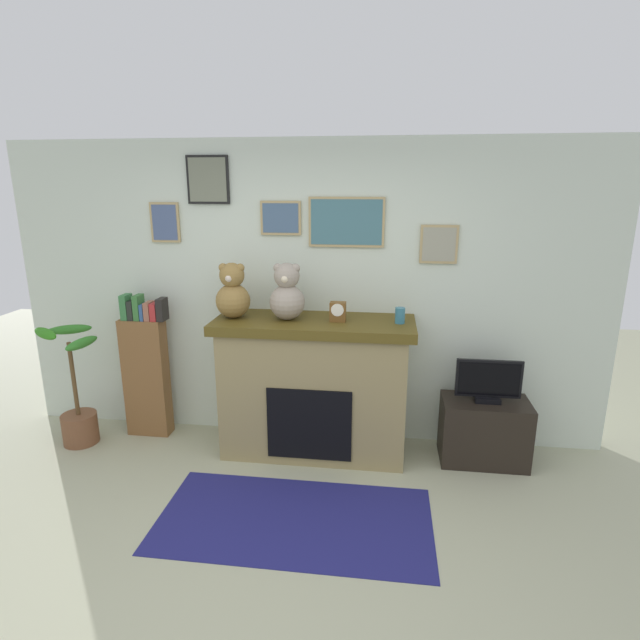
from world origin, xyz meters
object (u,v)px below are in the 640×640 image
Objects in this scene: television at (488,382)px; teddy_bear_brown at (287,294)px; tv_stand at (484,431)px; mantel_clock at (338,312)px; candle_jar at (400,315)px; bookshelf at (146,370)px; potted_plant at (77,404)px; fireplace at (314,386)px; teddy_bear_grey at (233,293)px.

television is 1.76m from teddy_bear_brown.
tv_stand is 4.45× the size of mantel_clock.
candle_jar is at bearing 0.04° from teddy_bear_brown.
bookshelf is 1.20× the size of potted_plant.
tv_stand is at bearing 1.44° from candle_jar.
teddy_bear_brown reaches higher than tv_stand.
teddy_bear_grey is at bearing -178.43° from fireplace.
mantel_clock is at bearing -179.13° from television.
potted_plant is 1.74m from teddy_bear_grey.
mantel_clock is 0.34× the size of teddy_bear_grey.
bookshelf is 8.38× the size of mantel_clock.
teddy_bear_brown is (-1.63, -0.02, 1.11)m from tv_stand.
tv_stand is at bearing -1.94° from bookshelf.
potted_plant is 7.01× the size of mantel_clock.
television is at bearing 1.33° from candle_jar.
mantel_clock reaches higher than television.
candle_jar is at bearing 0.19° from mantel_clock.
fireplace is 1.03m from teddy_bear_grey.
teddy_bear_brown is at bearing -0.00° from teddy_bear_grey.
mantel_clock reaches higher than fireplace.
fireplace is 1.49× the size of potted_plant.
candle_jar is 0.27× the size of teddy_bear_brown.
teddy_bear_brown is (-1.63, -0.02, 0.68)m from television.
television is 0.90m from candle_jar.
teddy_bear_brown is at bearing -175.16° from fireplace.
mantel_clock is at bearing -179.81° from candle_jar.
fireplace is 2.35× the size of tv_stand.
bookshelf is at bearing 178.03° from television.
candle_jar is at bearing -178.56° from tv_stand.
fireplace is 2.10m from potted_plant.
teddy_bear_grey reaches higher than potted_plant.
bookshelf reaches higher than fireplace.
fireplace is at bearing -179.98° from tv_stand.
tv_stand is 5.49× the size of candle_jar.
teddy_bear_grey reaches higher than television.
teddy_bear_brown is at bearing -179.34° from tv_stand.
teddy_bear_grey reaches higher than tv_stand.
fireplace is 3.58× the size of teddy_bear_grey.
television is at bearing 0.87° from mantel_clock.
teddy_bear_brown is (-0.22, -0.02, 0.79)m from fireplace.
mantel_clock is 0.34× the size of teddy_bear_brown.
television is 3.31× the size of mantel_clock.
candle_jar reaches higher than fireplace.
teddy_bear_grey is at bearing -179.48° from tv_stand.
tv_stand is at bearing 0.02° from fireplace.
fireplace is at bearing 178.52° from candle_jar.
potted_plant reaches higher than tv_stand.
candle_jar reaches higher than potted_plant.
potted_plant is (-0.54, -0.26, -0.25)m from bookshelf.
television reaches higher than tv_stand.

